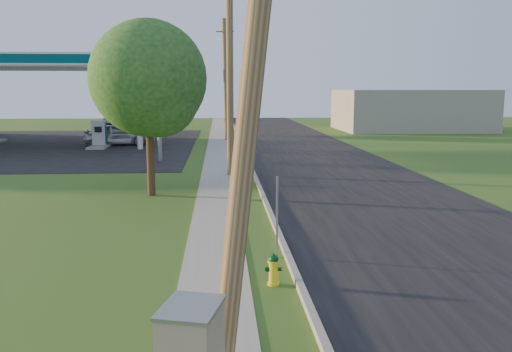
{
  "coord_description": "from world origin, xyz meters",
  "views": [
    {
      "loc": [
        -1.1,
        -8.4,
        4.03
      ],
      "look_at": [
        0.0,
        8.0,
        1.4
      ],
      "focal_mm": 38.0,
      "sensor_mm": 36.0,
      "label": 1
    }
  ],
  "objects_px": {
    "fuel_pump_se": "(111,133)",
    "hydrant_far": "(239,147)",
    "utility_pole_mid": "(230,69)",
    "hydrant_mid": "(247,176)",
    "tree_verge": "(151,83)",
    "tree_lot": "(152,82)",
    "fuel_pump_ne": "(99,137)",
    "hydrant_near": "(274,270)",
    "price_pylon": "(158,64)",
    "utility_pole_near": "(256,31)",
    "utility_pole_far": "(225,80)",
    "car_silver": "(118,134)"
  },
  "relations": [
    {
      "from": "utility_pole_mid",
      "to": "fuel_pump_ne",
      "type": "height_order",
      "value": "utility_pole_mid"
    },
    {
      "from": "tree_verge",
      "to": "hydrant_mid",
      "type": "distance_m",
      "value": 5.81
    },
    {
      "from": "fuel_pump_se",
      "to": "utility_pole_near",
      "type": "bearing_deg",
      "value": -75.73
    },
    {
      "from": "fuel_pump_se",
      "to": "hydrant_near",
      "type": "bearing_deg",
      "value": -73.32
    },
    {
      "from": "utility_pole_mid",
      "to": "utility_pole_near",
      "type": "bearing_deg",
      "value": -90.0
    },
    {
      "from": "fuel_pump_se",
      "to": "car_silver",
      "type": "xyz_separation_m",
      "value": [
        0.97,
        -2.38,
        0.09
      ]
    },
    {
      "from": "utility_pole_far",
      "to": "car_silver",
      "type": "xyz_separation_m",
      "value": [
        -7.93,
        -3.38,
        -4.0
      ]
    },
    {
      "from": "utility_pole_near",
      "to": "utility_pole_mid",
      "type": "relative_size",
      "value": 0.97
    },
    {
      "from": "hydrant_near",
      "to": "car_silver",
      "type": "distance_m",
      "value": 30.5
    },
    {
      "from": "price_pylon",
      "to": "car_silver",
      "type": "distance_m",
      "value": 10.99
    },
    {
      "from": "fuel_pump_ne",
      "to": "hydrant_mid",
      "type": "height_order",
      "value": "fuel_pump_ne"
    },
    {
      "from": "utility_pole_far",
      "to": "tree_lot",
      "type": "distance_m",
      "value": 10.02
    },
    {
      "from": "utility_pole_mid",
      "to": "fuel_pump_ne",
      "type": "relative_size",
      "value": 3.06
    },
    {
      "from": "fuel_pump_ne",
      "to": "hydrant_near",
      "type": "bearing_deg",
      "value": -71.07
    },
    {
      "from": "hydrant_near",
      "to": "car_silver",
      "type": "height_order",
      "value": "car_silver"
    },
    {
      "from": "price_pylon",
      "to": "hydrant_far",
      "type": "xyz_separation_m",
      "value": [
        4.67,
        4.36,
        -5.11
      ]
    },
    {
      "from": "utility_pole_mid",
      "to": "utility_pole_far",
      "type": "bearing_deg",
      "value": 90.0
    },
    {
      "from": "fuel_pump_se",
      "to": "price_pylon",
      "type": "distance_m",
      "value": 13.4
    },
    {
      "from": "tree_verge",
      "to": "hydrant_mid",
      "type": "xyz_separation_m",
      "value": [
        3.69,
        2.2,
        -3.92
      ]
    },
    {
      "from": "utility_pole_far",
      "to": "tree_verge",
      "type": "height_order",
      "value": "utility_pole_far"
    },
    {
      "from": "car_silver",
      "to": "utility_pole_near",
      "type": "bearing_deg",
      "value": -176.04
    },
    {
      "from": "utility_pole_mid",
      "to": "hydrant_far",
      "type": "bearing_deg",
      "value": 85.55
    },
    {
      "from": "utility_pole_mid",
      "to": "price_pylon",
      "type": "bearing_deg",
      "value": 125.34
    },
    {
      "from": "hydrant_far",
      "to": "tree_lot",
      "type": "bearing_deg",
      "value": 115.24
    },
    {
      "from": "tree_verge",
      "to": "tree_lot",
      "type": "distance_m",
      "value": 30.46
    },
    {
      "from": "utility_pole_mid",
      "to": "utility_pole_far",
      "type": "height_order",
      "value": "utility_pole_mid"
    },
    {
      "from": "utility_pole_mid",
      "to": "tree_verge",
      "type": "xyz_separation_m",
      "value": [
        -3.05,
        -4.73,
        -0.68
      ]
    },
    {
      "from": "tree_verge",
      "to": "hydrant_far",
      "type": "relative_size",
      "value": 9.91
    },
    {
      "from": "utility_pole_mid",
      "to": "hydrant_mid",
      "type": "distance_m",
      "value": 5.29
    },
    {
      "from": "price_pylon",
      "to": "hydrant_near",
      "type": "relative_size",
      "value": 10.09
    },
    {
      "from": "price_pylon",
      "to": "hydrant_near",
      "type": "xyz_separation_m",
      "value": [
        4.48,
        -20.16,
        -5.1
      ]
    },
    {
      "from": "fuel_pump_se",
      "to": "hydrant_far",
      "type": "relative_size",
      "value": 4.78
    },
    {
      "from": "tree_lot",
      "to": "hydrant_mid",
      "type": "xyz_separation_m",
      "value": [
        7.26,
        -28.05,
        -4.33
      ]
    },
    {
      "from": "utility_pole_near",
      "to": "fuel_pump_se",
      "type": "distance_m",
      "value": 36.34
    },
    {
      "from": "tree_verge",
      "to": "hydrant_near",
      "type": "bearing_deg",
      "value": -69.9
    },
    {
      "from": "fuel_pump_ne",
      "to": "hydrant_near",
      "type": "height_order",
      "value": "fuel_pump_ne"
    },
    {
      "from": "utility_pole_far",
      "to": "tree_lot",
      "type": "xyz_separation_m",
      "value": [
        -6.62,
        7.52,
        -0.12
      ]
    },
    {
      "from": "hydrant_far",
      "to": "tree_verge",
      "type": "bearing_deg",
      "value": -104.65
    },
    {
      "from": "utility_pole_near",
      "to": "hydrant_mid",
      "type": "bearing_deg",
      "value": 87.63
    },
    {
      "from": "price_pylon",
      "to": "tree_verge",
      "type": "bearing_deg",
      "value": -85.24
    },
    {
      "from": "fuel_pump_ne",
      "to": "fuel_pump_se",
      "type": "height_order",
      "value": "same"
    },
    {
      "from": "tree_lot",
      "to": "tree_verge",
      "type": "bearing_deg",
      "value": -83.27
    },
    {
      "from": "utility_pole_far",
      "to": "utility_pole_near",
      "type": "bearing_deg",
      "value": -90.0
    },
    {
      "from": "tree_lot",
      "to": "hydrant_near",
      "type": "relative_size",
      "value": 10.71
    },
    {
      "from": "price_pylon",
      "to": "hydrant_far",
      "type": "relative_size",
      "value": 10.23
    },
    {
      "from": "tree_verge",
      "to": "hydrant_near",
      "type": "distance_m",
      "value": 11.28
    },
    {
      "from": "hydrant_mid",
      "to": "fuel_pump_se",
      "type": "bearing_deg",
      "value": 116.03
    },
    {
      "from": "hydrant_near",
      "to": "utility_pole_far",
      "type": "bearing_deg",
      "value": 91.02
    },
    {
      "from": "utility_pole_near",
      "to": "tree_verge",
      "type": "bearing_deg",
      "value": 102.94
    },
    {
      "from": "hydrant_far",
      "to": "hydrant_near",
      "type": "bearing_deg",
      "value": -90.43
    }
  ]
}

